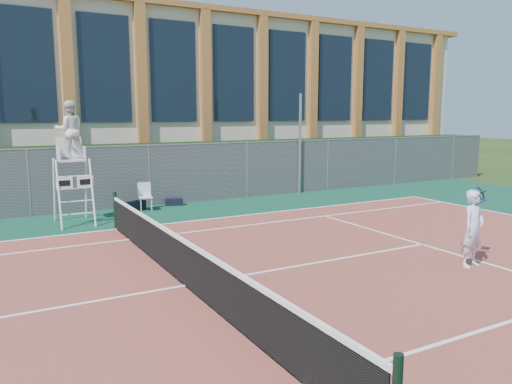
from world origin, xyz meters
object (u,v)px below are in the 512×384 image
steel_pole (300,144)px  tennis_player (473,228)px  plastic_chair (145,194)px  umpire_chair (70,133)px

steel_pole → tennis_player: (-2.54, -10.53, -1.21)m
tennis_player → steel_pole: bearing=76.4°
steel_pole → plastic_chair: 7.07m
steel_pole → tennis_player: steel_pole is taller
umpire_chair → tennis_player: 11.36m
steel_pole → umpire_chair: steel_pole is taller
umpire_chair → plastic_chair: umpire_chair is taller
umpire_chair → tennis_player: bearing=-52.4°
steel_pole → tennis_player: 10.89m
plastic_chair → tennis_player: bearing=-66.3°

